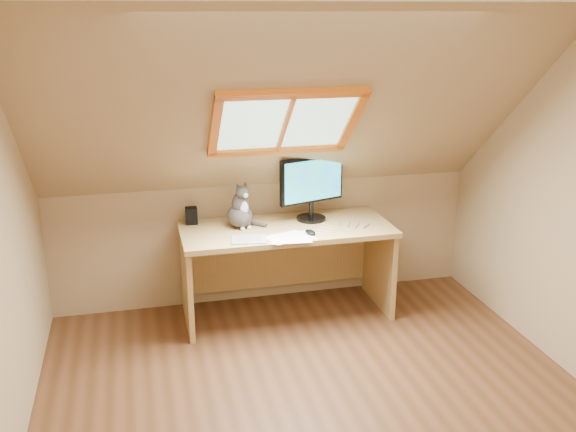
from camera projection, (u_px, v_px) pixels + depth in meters
name	position (u px, v px, depth m)	size (l,w,h in m)	color
ground	(325.00, 414.00, 3.92)	(3.50, 3.50, 0.00)	brown
room_shell	(335.00, 194.00, 3.39)	(3.52, 3.52, 2.41)	tan
desk	(284.00, 251.00, 5.12)	(1.64, 0.72, 0.75)	tan
monitor	(312.00, 184.00, 5.05)	(0.55, 0.24, 0.51)	black
cat	(240.00, 211.00, 4.94)	(0.27, 0.29, 0.37)	#4A4441
desk_speaker	(191.00, 216.00, 5.03)	(0.09, 0.09, 0.13)	black
graphics_tablet	(249.00, 240.00, 4.69)	(0.25, 0.18, 0.01)	#B2B2B7
mouse	(310.00, 232.00, 4.81)	(0.06, 0.11, 0.03)	black
papers	(290.00, 238.00, 4.73)	(0.35, 0.30, 0.01)	white
cables	(343.00, 227.00, 4.97)	(0.51, 0.26, 0.01)	silver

